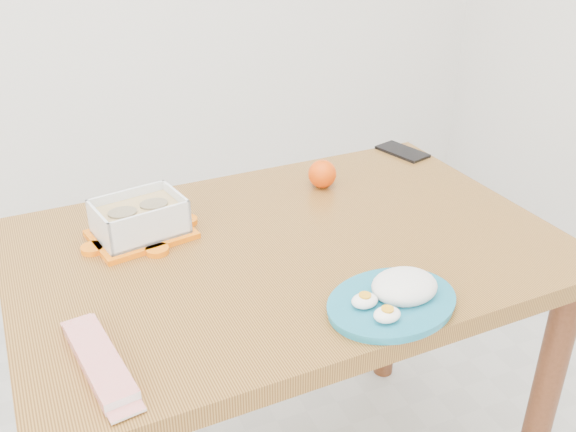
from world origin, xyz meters
name	(u,v)px	position (x,y,z in m)	size (l,w,h in m)	color
dining_table	(288,290)	(0.12, 0.14, 0.64)	(1.10, 0.75, 0.75)	olive
food_container	(140,219)	(-0.14, 0.28, 0.79)	(0.22, 0.18, 0.08)	orange
orange_fruit	(322,174)	(0.30, 0.35, 0.78)	(0.07, 0.07, 0.07)	#E05604
rice_plate	(396,295)	(0.21, -0.13, 0.77)	(0.28, 0.28, 0.06)	#196F8A
candy_bar	(99,360)	(-0.28, -0.09, 0.76)	(0.21, 0.05, 0.02)	red
smartphone	(402,152)	(0.59, 0.45, 0.75)	(0.07, 0.14, 0.01)	black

